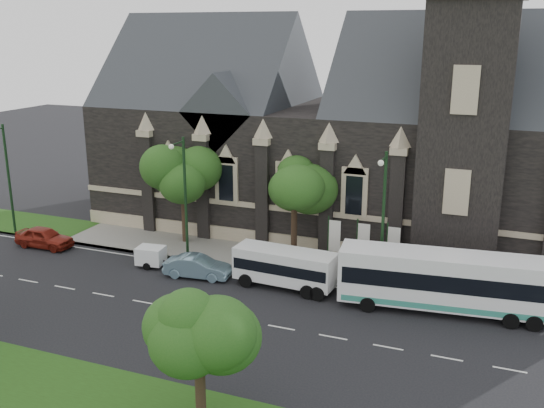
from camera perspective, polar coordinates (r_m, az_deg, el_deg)
The scene contains 17 objects.
ground at distance 37.23m, azimuth -7.92°, elevation -9.79°, with size 160.00×160.00×0.00m, color black.
sidewalk at distance 45.00m, azimuth -2.00°, elevation -4.87°, with size 80.00×5.00×0.15m, color gray.
museum at distance 49.86m, azimuth 7.66°, elevation 6.70°, with size 40.00×17.70×29.90m.
tree_park_east at distance 25.18m, azimuth -6.36°, elevation -11.23°, with size 3.40×3.40×6.28m.
tree_walk_right at distance 43.25m, azimuth 2.47°, elevation 2.23°, with size 4.08×4.08×7.80m.
tree_walk_left at distance 46.90m, azimuth -8.00°, elevation 3.07°, with size 3.91×3.91×7.64m.
street_lamp_near at distance 38.36m, azimuth 10.29°, elevation -0.91°, with size 0.36×1.88×9.00m.
street_lamp_mid at distance 43.14m, azimuth -8.23°, elevation 1.07°, with size 0.36×1.88×9.00m.
street_lamp_far at distance 52.77m, azimuth -23.54°, elevation 2.63°, with size 0.36×1.88×9.00m.
banner_flag_left at distance 41.78m, azimuth 5.64°, elevation -3.25°, with size 0.90×0.10×4.00m.
banner_flag_center at distance 41.32m, azimuth 8.31°, elevation -3.57°, with size 0.90×0.10×4.00m.
banner_flag_right at distance 40.95m, azimuth 11.03°, elevation -3.88°, with size 0.90×0.10×4.00m.
tour_coach at distance 37.39m, azimuth 15.83°, elevation -6.89°, with size 12.45×3.94×3.57m.
shuttle_bus at distance 39.38m, azimuth 1.24°, elevation -5.80°, with size 6.69×2.67×2.54m.
box_trailer at distance 43.82m, azimuth -11.23°, elevation -4.73°, with size 2.76×1.63×1.44m.
sedan at distance 41.53m, azimuth -6.97°, elevation -5.83°, with size 1.57×4.51×1.48m, color #7293A4.
car_far_red at distance 49.89m, azimuth -20.47°, elevation -2.93°, with size 1.85×4.61×1.57m, color maroon.
Camera 1 is at (16.89, -29.01, 16.09)m, focal length 40.37 mm.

